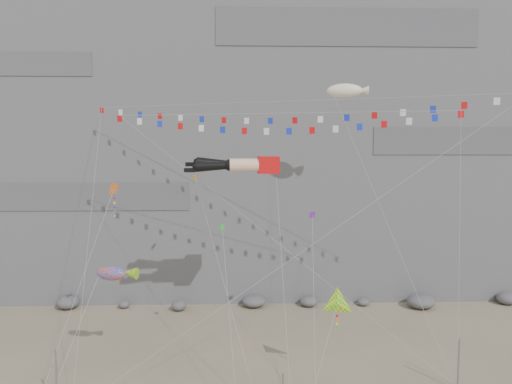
# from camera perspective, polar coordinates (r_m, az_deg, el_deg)

# --- Properties ---
(ground) EXTENTS (120.00, 120.00, 0.00)m
(ground) POSITION_cam_1_polar(r_m,az_deg,el_deg) (39.85, 0.51, -20.62)
(ground) COLOR gray
(ground) RESTS_ON ground
(cliff) EXTENTS (80.00, 28.00, 50.00)m
(cliff) POSITION_cam_1_polar(r_m,az_deg,el_deg) (68.29, -0.61, 11.62)
(cliff) COLOR slate
(cliff) RESTS_ON ground
(talus_boulders) EXTENTS (60.00, 3.00, 1.20)m
(talus_boulders) POSITION_cam_1_polar(r_m,az_deg,el_deg) (55.46, -0.24, -12.39)
(talus_boulders) COLOR slate
(talus_boulders) RESTS_ON ground
(anchor_pole_left) EXTENTS (0.12, 0.12, 4.16)m
(anchor_pole_left) POSITION_cam_1_polar(r_m,az_deg,el_deg) (37.39, -21.84, -19.30)
(anchor_pole_left) COLOR gray
(anchor_pole_left) RESTS_ON ground
(anchor_pole_right) EXTENTS (0.12, 0.12, 3.75)m
(anchor_pole_right) POSITION_cam_1_polar(r_m,az_deg,el_deg) (40.29, 22.14, -17.80)
(anchor_pole_right) COLOR gray
(anchor_pole_right) RESTS_ON ground
(legs_kite) EXTENTS (7.76, 13.25, 19.87)m
(legs_kite) POSITION_cam_1_polar(r_m,az_deg,el_deg) (40.86, -1.57, 3.11)
(legs_kite) COLOR red
(legs_kite) RESTS_ON ground
(flag_banner_upper) EXTENTS (35.48, 20.04, 28.77)m
(flag_banner_upper) POSITION_cam_1_polar(r_m,az_deg,el_deg) (44.32, 3.03, 10.28)
(flag_banner_upper) COLOR red
(flag_banner_upper) RESTS_ON ground
(flag_banner_lower) EXTENTS (27.42, 10.80, 24.71)m
(flag_banner_lower) POSITION_cam_1_polar(r_m,az_deg,el_deg) (41.38, 2.54, 8.94)
(flag_banner_lower) COLOR red
(flag_banner_lower) RESTS_ON ground
(harlequin_kite) EXTENTS (4.52, 8.62, 16.38)m
(harlequin_kite) POSITION_cam_1_polar(r_m,az_deg,el_deg) (40.73, -15.95, 0.29)
(harlequin_kite) COLOR red
(harlequin_kite) RESTS_ON ground
(fish_windsock) EXTENTS (5.14, 6.01, 9.81)m
(fish_windsock) POSITION_cam_1_polar(r_m,az_deg,el_deg) (39.63, -16.20, -8.94)
(fish_windsock) COLOR #E6420B
(fish_windsock) RESTS_ON ground
(delta_kite) EXTENTS (4.94, 7.90, 10.29)m
(delta_kite) POSITION_cam_1_polar(r_m,az_deg,el_deg) (36.76, 9.27, -12.53)
(delta_kite) COLOR yellow
(delta_kite) RESTS_ON ground
(blimp_windsock) EXTENTS (8.39, 12.29, 25.72)m
(blimp_windsock) POSITION_cam_1_polar(r_m,az_deg,el_deg) (46.89, 10.09, 11.27)
(blimp_windsock) COLOR #FAEECD
(blimp_windsock) RESTS_ON ground
(small_kite_a) EXTENTS (5.92, 15.22, 21.28)m
(small_kite_a) POSITION_cam_1_polar(r_m,az_deg,el_deg) (45.14, -6.84, 1.16)
(small_kite_a) COLOR orange
(small_kite_a) RESTS_ON ground
(small_kite_b) EXTENTS (2.15, 13.37, 17.19)m
(small_kite_b) POSITION_cam_1_polar(r_m,az_deg,el_deg) (42.81, 6.45, -2.89)
(small_kite_b) COLOR #6D1CA8
(small_kite_b) RESTS_ON ground
(small_kite_c) EXTENTS (1.85, 10.41, 14.73)m
(small_kite_c) POSITION_cam_1_polar(r_m,az_deg,el_deg) (39.66, -3.84, -4.50)
(small_kite_c) COLOR green
(small_kite_c) RESTS_ON ground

